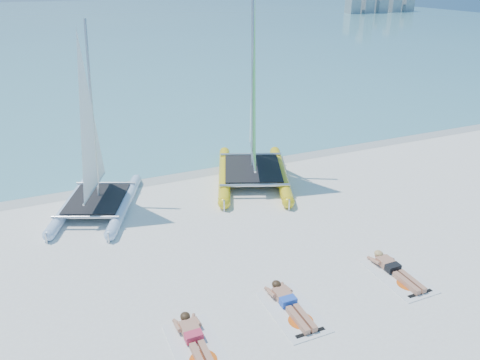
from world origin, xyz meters
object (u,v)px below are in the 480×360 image
(towel_a, at_px, (198,348))
(towel_b, at_px, (293,311))
(catamaran_blue, at_px, (92,157))
(sunbather_c, at_px, (394,269))
(towel_c, at_px, (398,276))
(catamaran_yellow, at_px, (253,117))
(sunbather_b, at_px, (289,302))
(sunbather_a, at_px, (194,338))

(towel_a, xyz_separation_m, towel_b, (2.33, 0.23, 0.00))
(catamaran_blue, bearing_deg, sunbather_c, -23.31)
(catamaran_blue, xyz_separation_m, towel_c, (6.36, -6.81, -1.76))
(catamaran_yellow, distance_m, sunbather_c, 7.50)
(towel_a, xyz_separation_m, sunbather_b, (2.33, 0.42, 0.11))
(catamaran_yellow, height_order, towel_b, catamaran_yellow)
(towel_a, bearing_deg, towel_c, 3.50)
(sunbather_c, bearing_deg, towel_a, -174.48)
(catamaran_yellow, distance_m, sunbather_a, 9.11)
(catamaran_yellow, height_order, sunbather_b, catamaran_yellow)
(sunbather_c, bearing_deg, towel_c, -90.00)
(catamaran_blue, distance_m, towel_a, 7.42)
(towel_b, height_order, sunbather_c, sunbather_c)
(towel_b, bearing_deg, sunbather_c, 5.48)
(towel_a, xyz_separation_m, towel_c, (5.40, 0.33, 0.00))
(towel_a, distance_m, sunbather_c, 5.43)
(sunbather_a, bearing_deg, catamaran_yellow, 57.71)
(towel_a, relative_size, sunbather_b, 1.07)
(towel_b, height_order, sunbather_b, sunbather_b)
(sunbather_a, distance_m, towel_b, 2.33)
(catamaran_blue, relative_size, towel_a, 3.20)
(towel_a, relative_size, sunbather_a, 1.07)
(catamaran_blue, height_order, towel_c, catamaran_blue)
(towel_a, distance_m, sunbather_a, 0.22)
(catamaran_blue, height_order, catamaran_yellow, catamaran_yellow)
(catamaran_yellow, distance_m, towel_b, 8.15)
(towel_a, height_order, sunbather_b, sunbather_b)
(towel_c, bearing_deg, sunbather_c, 90.00)
(catamaran_blue, height_order, towel_a, catamaran_blue)
(catamaran_blue, distance_m, sunbather_a, 7.21)
(towel_a, xyz_separation_m, sunbather_a, (0.00, 0.19, 0.11))
(catamaran_yellow, bearing_deg, towel_b, -86.11)
(sunbather_a, bearing_deg, towel_a, -90.00)
(towel_a, bearing_deg, sunbather_c, 5.52)
(towel_a, bearing_deg, catamaran_yellow, 58.36)
(catamaran_blue, bearing_deg, sunbather_b, -41.11)
(towel_b, xyz_separation_m, sunbather_c, (3.07, 0.29, 0.11))
(towel_a, distance_m, towel_b, 2.34)
(catamaran_yellow, xyz_separation_m, towel_c, (0.67, -7.36, -2.21))
(catamaran_yellow, xyz_separation_m, sunbather_a, (-4.74, -7.50, -2.10))
(catamaran_yellow, bearing_deg, sunbather_b, -86.55)
(catamaran_yellow, height_order, sunbather_a, catamaran_yellow)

